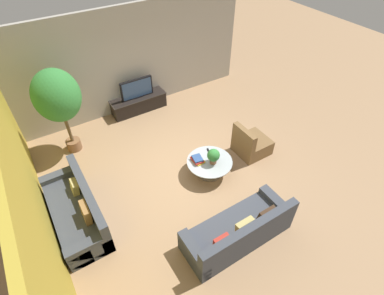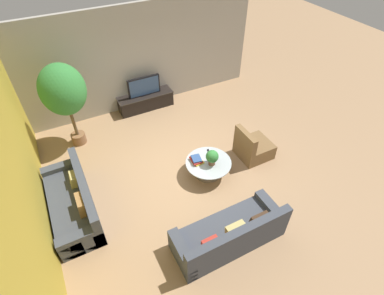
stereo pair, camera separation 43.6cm
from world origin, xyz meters
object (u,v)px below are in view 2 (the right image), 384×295
object	(u,v)px
television	(144,86)
couch_near_entry	(230,234)
potted_palm_tall	(63,91)
potted_plant_tabletop	(212,157)
coffee_table	(208,166)
armchair_wicker	(253,148)
couch_by_wall	(74,203)
media_console	(146,101)

from	to	relation	value
television	couch_near_entry	distance (m)	5.12
potted_palm_tall	potted_plant_tabletop	world-z (taller)	potted_palm_tall
potted_palm_tall	potted_plant_tabletop	distance (m)	3.84
coffee_table	armchair_wicker	bearing A→B (deg)	1.96
couch_by_wall	potted_palm_tall	bearing A→B (deg)	166.55
media_console	couch_near_entry	distance (m)	5.10
couch_near_entry	potted_plant_tabletop	distance (m)	1.83
television	potted_plant_tabletop	xyz separation A→B (m)	(0.36, -3.39, -0.14)
media_console	couch_near_entry	xyz separation A→B (m)	(-0.22, -5.09, 0.04)
couch_near_entry	armchair_wicker	distance (m)	2.60
couch_near_entry	coffee_table	bearing A→B (deg)	-106.87
media_console	potted_palm_tall	bearing A→B (deg)	-162.41
couch_by_wall	potted_plant_tabletop	size ratio (longest dim) A/B	5.62
coffee_table	potted_palm_tall	size ratio (longest dim) A/B	0.47
media_console	television	world-z (taller)	television
coffee_table	potted_plant_tabletop	xyz separation A→B (m)	(0.04, -0.08, 0.34)
media_console	potted_palm_tall	xyz separation A→B (m)	(-2.19, -0.69, 1.36)
television	coffee_table	world-z (taller)	television
coffee_table	couch_near_entry	size ratio (longest dim) A/B	0.49
coffee_table	potted_plant_tabletop	size ratio (longest dim) A/B	2.77
couch_near_entry	armchair_wicker	world-z (taller)	armchair_wicker
media_console	armchair_wicker	size ratio (longest dim) A/B	1.95
media_console	potted_plant_tabletop	size ratio (longest dim) A/B	4.32
couch_by_wall	armchair_wicker	xyz separation A→B (m)	(4.37, -0.31, -0.01)
couch_by_wall	armchair_wicker	distance (m)	4.38
couch_near_entry	armchair_wicker	bearing A→B (deg)	-135.51
coffee_table	media_console	bearing A→B (deg)	95.49
coffee_table	potted_palm_tall	xyz separation A→B (m)	(-2.51, 2.62, 1.32)
couch_by_wall	coffee_table	bearing A→B (deg)	83.30
couch_near_entry	potted_palm_tall	size ratio (longest dim) A/B	0.96
couch_by_wall	armchair_wicker	bearing A→B (deg)	85.90
couch_near_entry	potted_plant_tabletop	xyz separation A→B (m)	(0.58, 1.70, 0.34)
couch_near_entry	potted_plant_tabletop	world-z (taller)	couch_near_entry
coffee_table	couch_by_wall	xyz separation A→B (m)	(-3.05, 0.36, 0.00)
coffee_table	potted_palm_tall	distance (m)	3.86
coffee_table	couch_by_wall	distance (m)	3.07
potted_palm_tall	potted_plant_tabletop	xyz separation A→B (m)	(2.55, -2.70, -0.98)
armchair_wicker	couch_by_wall	bearing A→B (deg)	85.90
potted_plant_tabletop	coffee_table	bearing A→B (deg)	116.56
couch_by_wall	media_console	bearing A→B (deg)	137.24
media_console	coffee_table	bearing A→B (deg)	-84.51
media_console	couch_by_wall	size ratio (longest dim) A/B	0.77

